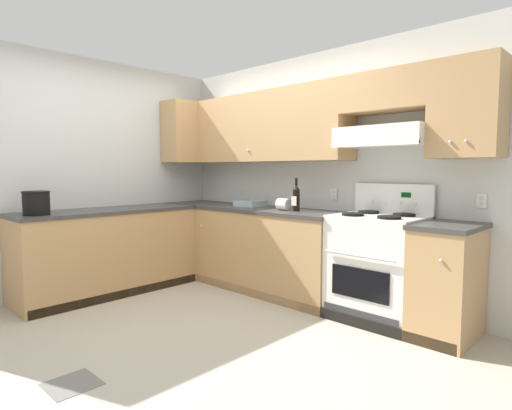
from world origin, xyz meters
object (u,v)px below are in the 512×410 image
wine_bottle (296,198)px  bowl (250,204)px  bucket (36,202)px  paper_towel_roll (284,204)px  stove (377,266)px

wine_bottle → bowl: 0.73m
bucket → paper_towel_roll: bearing=55.4°
wine_bottle → stove: bearing=2.0°
stove → bucket: bearing=-140.2°
stove → bucket: stove is taller
stove → paper_towel_roll: size_ratio=9.11×
bucket → stove: bearing=39.8°
stove → wine_bottle: 1.06m
wine_bottle → bucket: size_ratio=1.36×
stove → bowl: size_ratio=3.98×
stove → bucket: (-2.40, -1.99, 0.55)m
paper_towel_roll → bucket: bearing=-124.6°
stove → wine_bottle: bearing=-178.0°
bowl → paper_towel_roll: 0.57m
stove → bowl: (-1.61, 0.04, 0.46)m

